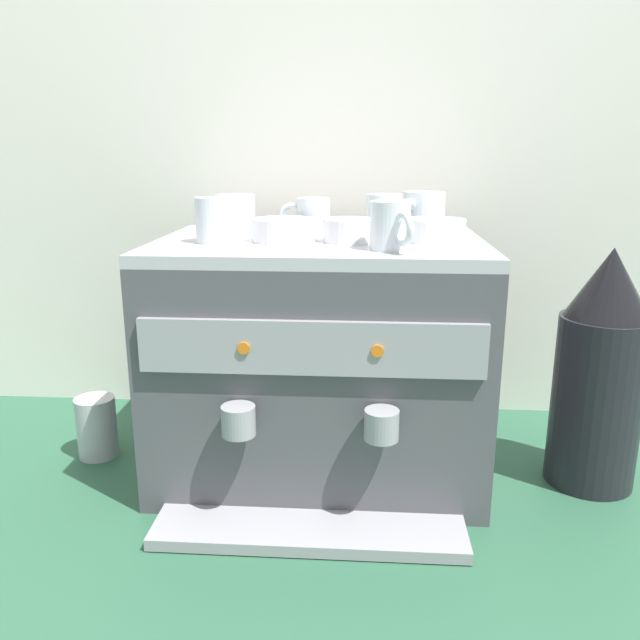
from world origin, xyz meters
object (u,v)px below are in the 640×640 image
(ceramic_cup_3, at_px, (234,215))
(ceramic_bowl_0, at_px, (435,231))
(ceramic_cup_5, at_px, (391,226))
(ceramic_bowl_1, at_px, (349,231))
(milk_pitcher, at_px, (97,426))
(ceramic_bowl_2, at_px, (283,230))
(ceramic_cup_2, at_px, (386,215))
(ceramic_cup_4, at_px, (215,220))
(espresso_machine, at_px, (320,358))
(coffee_grinder, at_px, (600,373))
(ceramic_cup_0, at_px, (311,217))
(ceramic_cup_1, at_px, (422,213))

(ceramic_cup_3, height_order, ceramic_bowl_0, ceramic_cup_3)
(ceramic_cup_5, distance_m, ceramic_bowl_0, 0.14)
(ceramic_bowl_1, distance_m, milk_pitcher, 0.67)
(ceramic_bowl_2, bearing_deg, milk_pitcher, 175.66)
(ceramic_cup_2, xyz_separation_m, ceramic_bowl_0, (0.09, -0.08, -0.02))
(ceramic_cup_3, relative_size, ceramic_bowl_1, 1.08)
(ceramic_cup_4, relative_size, ceramic_bowl_0, 1.00)
(ceramic_cup_2, distance_m, ceramic_bowl_1, 0.12)
(espresso_machine, xyz_separation_m, ceramic_bowl_0, (0.21, -0.01, 0.25))
(ceramic_bowl_0, bearing_deg, ceramic_bowl_1, -174.49)
(ceramic_cup_5, bearing_deg, coffee_grinder, 12.51)
(ceramic_cup_0, bearing_deg, ceramic_bowl_2, -115.76)
(ceramic_cup_2, height_order, coffee_grinder, ceramic_cup_2)
(ceramic_cup_3, distance_m, ceramic_bowl_0, 0.39)
(ceramic_cup_1, bearing_deg, ceramic_bowl_1, -135.75)
(espresso_machine, relative_size, ceramic_cup_0, 5.96)
(ceramic_cup_0, height_order, ceramic_cup_1, ceramic_cup_1)
(ceramic_cup_1, xyz_separation_m, milk_pitcher, (-0.67, -0.11, -0.44))
(ceramic_bowl_0, relative_size, ceramic_bowl_1, 1.12)
(coffee_grinder, bearing_deg, espresso_machine, 176.55)
(ceramic_cup_5, bearing_deg, ceramic_cup_4, 166.69)
(ceramic_cup_1, height_order, coffee_grinder, ceramic_cup_1)
(espresso_machine, relative_size, ceramic_cup_5, 5.82)
(ceramic_cup_3, relative_size, ceramic_bowl_2, 0.90)
(ceramic_cup_3, relative_size, ceramic_cup_5, 1.02)
(coffee_grinder, xyz_separation_m, milk_pitcher, (-0.99, 0.04, -0.16))
(ceramic_cup_1, height_order, milk_pitcher, ceramic_cup_1)
(ceramic_cup_2, distance_m, milk_pitcher, 0.74)
(ceramic_bowl_0, bearing_deg, ceramic_cup_3, 170.37)
(ceramic_cup_0, bearing_deg, espresso_machine, -72.50)
(ceramic_cup_1, distance_m, ceramic_cup_3, 0.38)
(ceramic_bowl_2, bearing_deg, espresso_machine, 19.65)
(ceramic_cup_4, height_order, milk_pitcher, ceramic_cup_4)
(espresso_machine, bearing_deg, ceramic_cup_2, 30.06)
(ceramic_bowl_0, height_order, milk_pitcher, ceramic_bowl_0)
(ceramic_cup_4, xyz_separation_m, ceramic_cup_5, (0.31, -0.07, 0.00))
(ceramic_bowl_0, bearing_deg, ceramic_cup_4, -174.69)
(ceramic_cup_4, xyz_separation_m, coffee_grinder, (0.71, 0.01, -0.28))
(espresso_machine, distance_m, ceramic_cup_3, 0.33)
(ceramic_bowl_0, distance_m, ceramic_bowl_1, 0.16)
(ceramic_cup_4, height_order, ceramic_bowl_1, ceramic_cup_4)
(ceramic_cup_1, bearing_deg, ceramic_cup_2, -149.78)
(ceramic_cup_4, relative_size, milk_pitcher, 0.86)
(ceramic_bowl_0, bearing_deg, ceramic_cup_5, -127.18)
(espresso_machine, relative_size, ceramic_bowl_1, 6.19)
(ceramic_bowl_2, height_order, milk_pitcher, ceramic_bowl_2)
(ceramic_cup_0, relative_size, ceramic_cup_5, 0.98)
(ceramic_cup_5, relative_size, ceramic_bowl_0, 0.95)
(ceramic_bowl_2, bearing_deg, coffee_grinder, -0.81)
(ceramic_cup_3, xyz_separation_m, milk_pitcher, (-0.30, -0.05, -0.44))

